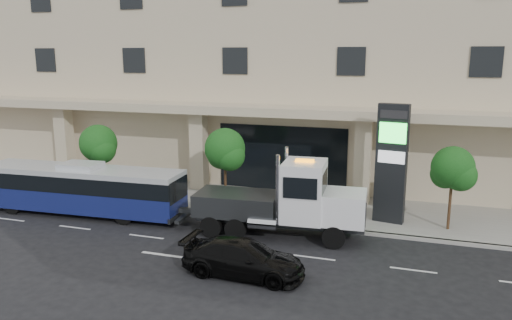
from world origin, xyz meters
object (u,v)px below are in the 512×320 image
(tow_truck, at_px, (287,202))
(signage_pylon, at_px, (391,163))
(city_bus, at_px, (82,188))
(black_sedan, at_px, (243,258))

(tow_truck, relative_size, signage_pylon, 1.53)
(city_bus, distance_m, signage_pylon, 16.06)
(tow_truck, height_order, signage_pylon, signage_pylon)
(tow_truck, distance_m, signage_pylon, 5.68)
(city_bus, bearing_deg, signage_pylon, 9.08)
(black_sedan, bearing_deg, tow_truck, -4.73)
(city_bus, relative_size, signage_pylon, 1.89)
(city_bus, xyz_separation_m, tow_truck, (11.18, 0.11, 0.26))
(city_bus, xyz_separation_m, black_sedan, (10.66, -4.47, -0.73))
(tow_truck, relative_size, black_sedan, 1.88)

